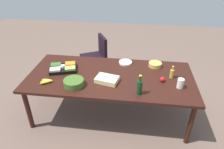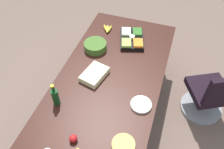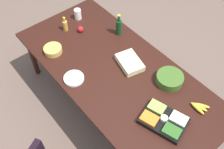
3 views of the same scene
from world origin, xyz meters
The scene contains 13 objects.
ground_plane centered at (0.00, 0.00, 0.00)m, with size 10.00×10.00×0.00m, color brown.
conference_table centered at (0.00, 0.00, 0.68)m, with size 2.53×1.18×0.74m.
office_chair centered at (0.49, -1.20, 0.34)m, with size 0.65×0.65×0.88m.
veggie_tray centered at (0.77, -0.07, 0.78)m, with size 0.49×0.41×0.09m.
banana_bunch centered at (0.89, 0.32, 0.77)m, with size 0.17×0.14×0.04m.
chip_bowl centered at (-0.70, -0.38, 0.77)m, with size 0.21×0.21×0.07m, color tan.
wine_bottle centered at (-0.45, 0.41, 0.85)m, with size 0.08×0.08×0.29m.
mayo_jar centered at (-1.01, 0.19, 0.81)m, with size 0.09×0.09×0.14m, color white.
sheet_cake centered at (0.03, 0.17, 0.78)m, with size 0.32×0.22×0.07m, color beige.
salad_bowl centered at (0.48, 0.34, 0.79)m, with size 0.29×0.29×0.10m, color #406425.
paper_plate_stack centered at (-0.20, -0.43, 0.76)m, with size 0.22×0.22×0.03m, color white.
apple_red centered at (-0.78, 0.07, 0.78)m, with size 0.08×0.08×0.08m, color red.
dressing_bottle centered at (-0.92, -0.06, 0.82)m, with size 0.07×0.07×0.20m.
Camera 1 is at (-0.37, 2.66, 2.40)m, focal length 32.90 mm.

